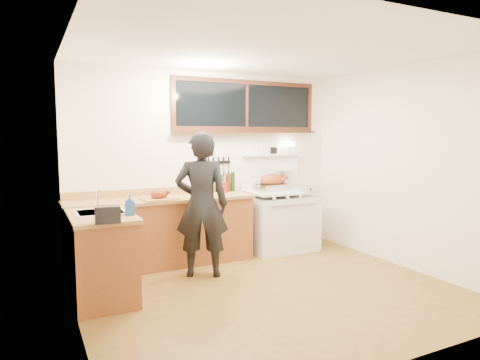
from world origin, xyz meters
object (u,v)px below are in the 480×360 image
vintage_stove (280,219)px  man (202,205)px  cutting_board (159,195)px  roast_turkey (272,184)px

vintage_stove → man: (-1.49, -0.60, 0.41)m
man → cutting_board: man is taller
vintage_stove → roast_turkey: size_ratio=3.15×
man → cutting_board: (-0.38, 0.48, 0.08)m
man → roast_turkey: man is taller
man → cutting_board: bearing=128.5°
cutting_board → roast_turkey: size_ratio=0.92×
vintage_stove → roast_turkey: (-0.13, 0.02, 0.53)m
vintage_stove → roast_turkey: 0.55m
vintage_stove → cutting_board: bearing=-176.4°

